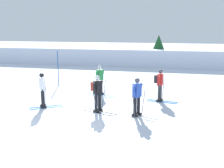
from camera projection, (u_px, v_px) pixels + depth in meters
ground_plane at (55, 130)px, 10.39m from camera, size 120.00×120.00×0.00m
far_snow_ridge at (133, 56)px, 29.43m from camera, size 80.00×6.58×1.70m
skier_white at (43, 89)px, 13.08m from camera, size 1.52×1.22×1.71m
skier_blue at (137, 96)px, 11.81m from camera, size 1.60×1.03×1.71m
skier_black at (97, 92)px, 12.43m from camera, size 1.63×0.95×1.71m
skier_red at (160, 84)px, 14.19m from camera, size 1.64×0.99×1.71m
skier_green at (100, 79)px, 15.56m from camera, size 1.61×0.98×1.71m
trail_marker_pole at (58, 68)px, 18.05m from camera, size 0.05×0.05×2.35m
conifer_far_left at (159, 46)px, 27.53m from camera, size 1.85×1.85×3.11m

